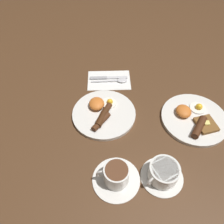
% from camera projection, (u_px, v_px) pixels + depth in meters
% --- Properties ---
extents(ground_plane, '(3.00, 3.00, 0.00)m').
position_uv_depth(ground_plane, '(104.00, 115.00, 0.91)').
color(ground_plane, '#4C301C').
extents(breakfast_plate_near, '(0.26, 0.26, 0.05)m').
position_uv_depth(breakfast_plate_near, '(103.00, 113.00, 0.90)').
color(breakfast_plate_near, silver).
rests_on(breakfast_plate_near, ground_plane).
extents(breakfast_plate_far, '(0.27, 0.27, 0.05)m').
position_uv_depth(breakfast_plate_far, '(194.00, 118.00, 0.88)').
color(breakfast_plate_far, silver).
rests_on(breakfast_plate_far, ground_plane).
extents(teacup_near, '(0.16, 0.16, 0.08)m').
position_uv_depth(teacup_near, '(116.00, 176.00, 0.71)').
color(teacup_near, silver).
rests_on(teacup_near, ground_plane).
extents(teacup_far, '(0.14, 0.14, 0.07)m').
position_uv_depth(teacup_far, '(163.00, 173.00, 0.71)').
color(teacup_far, silver).
rests_on(teacup_far, ground_plane).
extents(napkin, '(0.15, 0.21, 0.01)m').
position_uv_depth(napkin, '(109.00, 80.00, 1.05)').
color(napkin, white).
rests_on(napkin, ground_plane).
extents(knife, '(0.03, 0.18, 0.01)m').
position_uv_depth(knife, '(107.00, 78.00, 1.05)').
color(knife, silver).
rests_on(knife, napkin).
extents(spoon, '(0.04, 0.17, 0.01)m').
position_uv_depth(spoon, '(118.00, 80.00, 1.03)').
color(spoon, silver).
rests_on(spoon, napkin).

